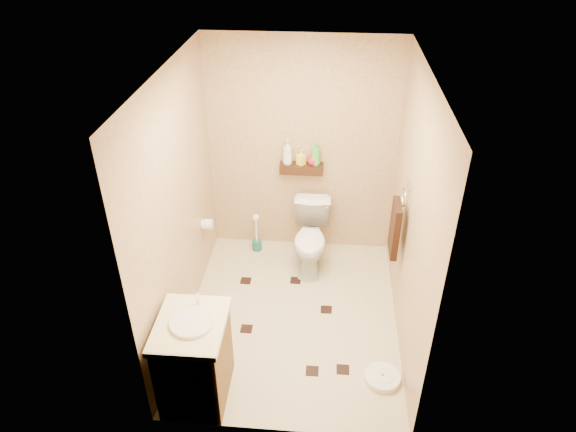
{
  "coord_description": "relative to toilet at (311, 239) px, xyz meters",
  "views": [
    {
      "loc": [
        0.27,
        -3.68,
        3.52
      ],
      "look_at": [
        -0.06,
        0.25,
        1.0
      ],
      "focal_mm": 32.0,
      "sensor_mm": 36.0,
      "label": 1
    }
  ],
  "objects": [
    {
      "name": "wall_back",
      "position": [
        -0.13,
        0.42,
        0.84
      ],
      "size": [
        2.0,
        0.04,
        2.4
      ],
      "primitive_type": "cube",
      "color": "tan",
      "rests_on": "ground"
    },
    {
      "name": "bottle_b",
      "position": [
        -0.14,
        0.34,
        0.8
      ],
      "size": [
        0.11,
        0.11,
        0.17
      ],
      "primitive_type": "imported",
      "rotation": [
        0.0,
        0.0,
        2.44
      ],
      "color": "yellow",
      "rests_on": "wall_shelf"
    },
    {
      "name": "floor_accents",
      "position": [
        -0.12,
        -0.88,
        -0.35
      ],
      "size": [
        1.14,
        1.31,
        0.01
      ],
      "color": "black",
      "rests_on": "ground"
    },
    {
      "name": "bottle_c",
      "position": [
        -0.02,
        0.34,
        0.78
      ],
      "size": [
        0.12,
        0.12,
        0.14
      ],
      "primitive_type": "imported",
      "rotation": [
        0.0,
        0.0,
        6.2
      ],
      "color": "red",
      "rests_on": "wall_shelf"
    },
    {
      "name": "wall_left",
      "position": [
        -1.13,
        -0.83,
        0.84
      ],
      "size": [
        0.04,
        2.5,
        2.4
      ],
      "primitive_type": "cube",
      "color": "tan",
      "rests_on": "ground"
    },
    {
      "name": "toilet_brush",
      "position": [
        -0.63,
        0.24,
        -0.19
      ],
      "size": [
        0.11,
        0.11,
        0.48
      ],
      "color": "#18635C",
      "rests_on": "ground"
    },
    {
      "name": "bottle_d",
      "position": [
        0.01,
        0.34,
        0.84
      ],
      "size": [
        0.12,
        0.12,
        0.25
      ],
      "primitive_type": "imported",
      "rotation": [
        0.0,
        0.0,
        1.24
      ],
      "color": "green",
      "rests_on": "wall_shelf"
    },
    {
      "name": "wall_right",
      "position": [
        0.87,
        -0.83,
        0.84
      ],
      "size": [
        0.04,
        2.5,
        2.4
      ],
      "primitive_type": "cube",
      "color": "tan",
      "rests_on": "ground"
    },
    {
      "name": "wall_shelf",
      "position": [
        -0.13,
        0.34,
        0.66
      ],
      "size": [
        0.46,
        0.14,
        0.1
      ],
      "primitive_type": "cube",
      "color": "#381C0F",
      "rests_on": "wall_back"
    },
    {
      "name": "bathroom_scale",
      "position": [
        0.69,
        -1.53,
        -0.33
      ],
      "size": [
        0.31,
        0.31,
        0.06
      ],
      "rotation": [
        0.0,
        0.0,
        -0.03
      ],
      "color": "white",
      "rests_on": "ground"
    },
    {
      "name": "toilet_paper",
      "position": [
        -1.07,
        -0.18,
        0.24
      ],
      "size": [
        0.12,
        0.11,
        0.12
      ],
      "color": "white",
      "rests_on": "wall_left"
    },
    {
      "name": "ceiling",
      "position": [
        -0.13,
        -0.83,
        2.04
      ],
      "size": [
        2.0,
        2.5,
        0.02
      ],
      "primitive_type": "cube",
      "color": "silver",
      "rests_on": "wall_back"
    },
    {
      "name": "bottle_a",
      "position": [
        -0.28,
        0.34,
        0.85
      ],
      "size": [
        0.12,
        0.12,
        0.27
      ],
      "primitive_type": "imported",
      "rotation": [
        0.0,
        0.0,
        3.36
      ],
      "color": "silver",
      "rests_on": "wall_shelf"
    },
    {
      "name": "vanity",
      "position": [
        -0.83,
        -1.78,
        0.04
      ],
      "size": [
        0.53,
        0.64,
        0.9
      ],
      "rotation": [
        0.0,
        0.0,
        0.01
      ],
      "color": "brown",
      "rests_on": "ground"
    },
    {
      "name": "wall_front",
      "position": [
        -0.13,
        -2.08,
        0.84
      ],
      "size": [
        2.0,
        0.04,
        2.4
      ],
      "primitive_type": "cube",
      "color": "tan",
      "rests_on": "ground"
    },
    {
      "name": "toilet",
      "position": [
        0.0,
        0.0,
        0.0
      ],
      "size": [
        0.4,
        0.7,
        0.71
      ],
      "primitive_type": "imported",
      "rotation": [
        0.0,
        0.0,
        0.0
      ],
      "color": "white",
      "rests_on": "ground"
    },
    {
      "name": "ground",
      "position": [
        -0.13,
        -0.83,
        -0.36
      ],
      "size": [
        2.5,
        2.5,
        0.0
      ],
      "primitive_type": "plane",
      "color": "beige",
      "rests_on": "ground"
    },
    {
      "name": "towel_ring",
      "position": [
        0.78,
        -0.58,
        0.59
      ],
      "size": [
        0.12,
        0.3,
        0.76
      ],
      "color": "silver",
      "rests_on": "wall_right"
    }
  ]
}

